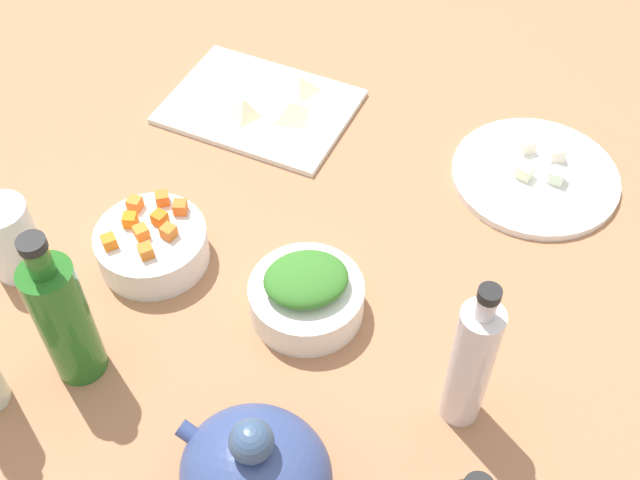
% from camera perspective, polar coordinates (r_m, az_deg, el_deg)
% --- Properties ---
extents(tabletop, '(1.90, 1.90, 0.03)m').
position_cam_1_polar(tabletop, '(1.13, 0.00, -2.13)').
color(tabletop, '#A56E4B').
rests_on(tabletop, ground).
extents(cutting_board, '(0.31, 0.23, 0.01)m').
position_cam_1_polar(cutting_board, '(1.35, -4.31, 9.45)').
color(cutting_board, silver).
rests_on(cutting_board, tabletop).
extents(plate_tofu, '(0.25, 0.25, 0.01)m').
position_cam_1_polar(plate_tofu, '(1.27, 15.06, 4.43)').
color(plate_tofu, white).
rests_on(plate_tofu, tabletop).
extents(bowl_greens, '(0.15, 0.15, 0.05)m').
position_cam_1_polar(bowl_greens, '(1.05, -0.97, -4.20)').
color(bowl_greens, white).
rests_on(bowl_greens, tabletop).
extents(bowl_carrots, '(0.15, 0.15, 0.05)m').
position_cam_1_polar(bowl_carrots, '(1.13, -11.85, -0.41)').
color(bowl_carrots, white).
rests_on(bowl_carrots, tabletop).
extents(teapot, '(0.18, 0.16, 0.16)m').
position_cam_1_polar(teapot, '(0.89, -4.62, -16.20)').
color(teapot, '#35477D').
rests_on(teapot, tabletop).
extents(bottle_1, '(0.06, 0.06, 0.24)m').
position_cam_1_polar(bottle_1, '(0.99, -17.81, -5.35)').
color(bottle_1, '#266721').
rests_on(bottle_1, tabletop).
extents(bottle_3, '(0.05, 0.05, 0.24)m').
position_cam_1_polar(bottle_3, '(0.92, 10.70, -8.63)').
color(bottle_3, silver).
rests_on(bottle_3, tabletop).
extents(drinking_glass_0, '(0.07, 0.07, 0.12)m').
position_cam_1_polar(drinking_glass_0, '(1.15, -21.19, 0.08)').
color(drinking_glass_0, white).
rests_on(drinking_glass_0, tabletop).
extents(carrot_cube_0, '(0.02, 0.02, 0.02)m').
position_cam_1_polar(carrot_cube_0, '(1.10, -10.73, 0.59)').
color(carrot_cube_0, orange).
rests_on(carrot_cube_0, bowl_carrots).
extents(carrot_cube_1, '(0.02, 0.02, 0.02)m').
position_cam_1_polar(carrot_cube_1, '(1.12, -9.94, 2.31)').
color(carrot_cube_1, orange).
rests_on(carrot_cube_1, bowl_carrots).
extents(carrot_cube_2, '(0.02, 0.02, 0.02)m').
position_cam_1_polar(carrot_cube_2, '(1.10, -12.62, 0.54)').
color(carrot_cube_2, orange).
rests_on(carrot_cube_2, bowl_carrots).
extents(carrot_cube_3, '(0.02, 0.02, 0.02)m').
position_cam_1_polar(carrot_cube_3, '(1.14, -13.06, 2.55)').
color(carrot_cube_3, orange).
rests_on(carrot_cube_3, bowl_carrots).
extents(carrot_cube_4, '(0.02, 0.02, 0.02)m').
position_cam_1_polar(carrot_cube_4, '(1.11, -11.35, 1.54)').
color(carrot_cube_4, orange).
rests_on(carrot_cube_4, bowl_carrots).
extents(carrot_cube_5, '(0.03, 0.03, 0.02)m').
position_cam_1_polar(carrot_cube_5, '(1.10, -14.79, -0.12)').
color(carrot_cube_5, orange).
rests_on(carrot_cube_5, bowl_carrots).
extents(carrot_cube_6, '(0.02, 0.02, 0.02)m').
position_cam_1_polar(carrot_cube_6, '(1.12, -13.38, 1.40)').
color(carrot_cube_6, orange).
rests_on(carrot_cube_6, bowl_carrots).
extents(carrot_cube_7, '(0.03, 0.03, 0.02)m').
position_cam_1_polar(carrot_cube_7, '(1.08, -12.30, -0.78)').
color(carrot_cube_7, orange).
rests_on(carrot_cube_7, bowl_carrots).
extents(carrot_cube_8, '(0.03, 0.03, 0.02)m').
position_cam_1_polar(carrot_cube_8, '(1.14, -11.18, 2.93)').
color(carrot_cube_8, orange).
rests_on(carrot_cube_8, bowl_carrots).
extents(chopped_greens_mound, '(0.14, 0.14, 0.03)m').
position_cam_1_polar(chopped_greens_mound, '(1.02, -1.00, -2.80)').
color(chopped_greens_mound, '#367428').
rests_on(chopped_greens_mound, bowl_greens).
extents(tofu_cube_0, '(0.03, 0.03, 0.02)m').
position_cam_1_polar(tofu_cube_0, '(1.29, 16.52, 5.94)').
color(tofu_cube_0, white).
rests_on(tofu_cube_0, plate_tofu).
extents(tofu_cube_1, '(0.03, 0.03, 0.02)m').
position_cam_1_polar(tofu_cube_1, '(1.25, 14.40, 4.74)').
color(tofu_cube_1, '#F1F6CC').
rests_on(tofu_cube_1, plate_tofu).
extents(tofu_cube_2, '(0.02, 0.02, 0.02)m').
position_cam_1_polar(tofu_cube_2, '(1.26, 16.54, 4.39)').
color(tofu_cube_2, white).
rests_on(tofu_cube_2, plate_tofu).
extents(tofu_cube_3, '(0.03, 0.03, 0.02)m').
position_cam_1_polar(tofu_cube_3, '(1.29, 14.54, 6.55)').
color(tofu_cube_3, silver).
rests_on(tofu_cube_3, plate_tofu).
extents(dumpling_0, '(0.05, 0.06, 0.03)m').
position_cam_1_polar(dumpling_0, '(1.32, -5.40, 9.38)').
color(dumpling_0, beige).
rests_on(dumpling_0, cutting_board).
extents(dumpling_1, '(0.07, 0.07, 0.03)m').
position_cam_1_polar(dumpling_1, '(1.31, -2.08, 9.24)').
color(dumpling_1, beige).
rests_on(dumpling_1, cutting_board).
extents(dumpling_2, '(0.05, 0.06, 0.02)m').
position_cam_1_polar(dumpling_2, '(1.40, -4.79, 11.83)').
color(dumpling_2, beige).
rests_on(dumpling_2, cutting_board).
extents(dumpling_3, '(0.07, 0.07, 0.03)m').
position_cam_1_polar(dumpling_3, '(1.37, -1.42, 11.07)').
color(dumpling_3, beige).
rests_on(dumpling_3, cutting_board).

